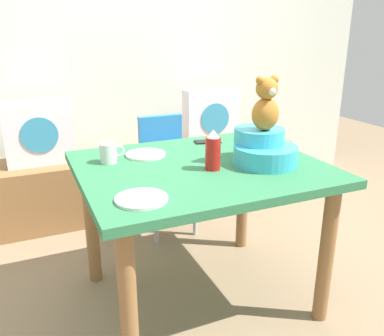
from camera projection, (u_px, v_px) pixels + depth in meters
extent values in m
plane|color=#8C7256|center=(199.00, 296.00, 2.16)|extent=(8.00, 8.00, 0.00)
cube|color=silver|center=(118.00, 35.00, 3.03)|extent=(4.40, 0.10, 2.60)
cube|color=olive|center=(134.00, 180.00, 3.14)|extent=(2.60, 0.44, 0.46)
cube|color=silver|center=(39.00, 133.00, 2.74)|extent=(0.44, 0.14, 0.44)
cylinder|color=teal|center=(39.00, 135.00, 2.67)|extent=(0.24, 0.01, 0.24)
cube|color=silver|center=(211.00, 117.00, 3.22)|extent=(0.44, 0.14, 0.44)
cylinder|color=teal|center=(215.00, 119.00, 3.16)|extent=(0.24, 0.01, 0.24)
cube|color=#B8B49B|center=(150.00, 147.00, 3.11)|extent=(0.20, 0.14, 0.05)
cube|color=#2D7247|center=(200.00, 168.00, 1.92)|extent=(1.13, 0.95, 0.04)
cylinder|color=olive|center=(128.00, 308.00, 1.53)|extent=(0.07, 0.07, 0.70)
cylinder|color=olive|center=(326.00, 255.00, 1.89)|extent=(0.07, 0.07, 0.70)
cylinder|color=olive|center=(91.00, 223.00, 2.20)|extent=(0.07, 0.07, 0.70)
cylinder|color=olive|center=(243.00, 196.00, 2.56)|extent=(0.07, 0.07, 0.70)
cylinder|color=#2672B2|center=(168.00, 161.00, 2.71)|extent=(0.34, 0.34, 0.10)
cube|color=#2672B2|center=(160.00, 133.00, 2.78)|extent=(0.30, 0.05, 0.24)
cube|color=white|center=(177.00, 159.00, 2.53)|extent=(0.30, 0.20, 0.02)
cylinder|color=silver|center=(156.00, 211.00, 2.62)|extent=(0.03, 0.03, 0.46)
cylinder|color=silver|center=(195.00, 204.00, 2.73)|extent=(0.03, 0.03, 0.46)
cylinder|color=silver|center=(143.00, 195.00, 2.87)|extent=(0.03, 0.03, 0.46)
cylinder|color=silver|center=(180.00, 189.00, 2.97)|extent=(0.03, 0.03, 0.46)
cylinder|color=#38B0CE|center=(265.00, 155.00, 1.91)|extent=(0.30, 0.30, 0.09)
cylinder|color=#38B0CE|center=(259.00, 135.00, 1.93)|extent=(0.24, 0.24, 0.07)
ellipsoid|color=#B67028|center=(265.00, 114.00, 1.86)|extent=(0.13, 0.11, 0.15)
sphere|color=#B67028|center=(267.00, 88.00, 1.82)|extent=(0.10, 0.10, 0.10)
sphere|color=beige|center=(272.00, 91.00, 1.79)|extent=(0.04, 0.04, 0.04)
sphere|color=#B67028|center=(260.00, 80.00, 1.80)|extent=(0.04, 0.04, 0.04)
sphere|color=#B67028|center=(274.00, 80.00, 1.83)|extent=(0.04, 0.04, 0.04)
cylinder|color=red|center=(213.00, 154.00, 1.83)|extent=(0.07, 0.07, 0.15)
cone|color=white|center=(213.00, 134.00, 1.80)|extent=(0.06, 0.06, 0.03)
cylinder|color=silver|center=(108.00, 153.00, 1.93)|extent=(0.08, 0.08, 0.09)
torus|color=silver|center=(119.00, 151.00, 1.94)|extent=(0.06, 0.01, 0.06)
cylinder|color=white|center=(146.00, 155.00, 2.05)|extent=(0.20, 0.20, 0.01)
cylinder|color=white|center=(141.00, 199.00, 1.52)|extent=(0.20, 0.20, 0.01)
cube|color=black|center=(208.00, 142.00, 2.28)|extent=(0.16, 0.10, 0.01)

